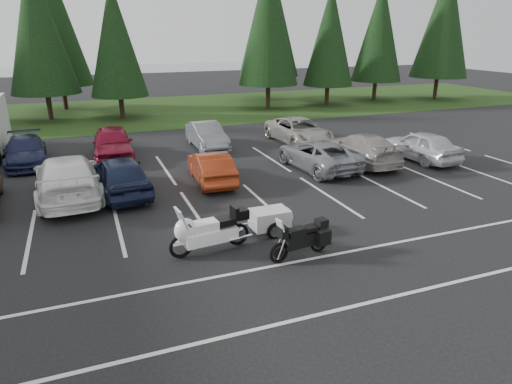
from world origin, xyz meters
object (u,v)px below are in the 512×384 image
(car_far_4, at_px, (299,131))
(touring_motorcycle, at_px, (210,227))
(car_near_4, at_px, (120,175))
(car_near_6, at_px, (318,155))
(car_far_3, at_px, (207,136))
(car_near_8, at_px, (421,145))
(car_far_1, at_px, (25,151))
(car_near_7, at_px, (361,148))
(car_far_2, at_px, (113,143))
(cargo_trailer, at_px, (270,221))
(car_near_5, at_px, (211,167))
(car_near_3, at_px, (67,177))
(adventure_motorcycle, at_px, (300,236))

(car_far_4, height_order, touring_motorcycle, touring_motorcycle)
(car_near_4, distance_m, car_near_6, 9.05)
(car_near_4, distance_m, car_far_3, 8.09)
(car_near_8, xyz_separation_m, car_far_1, (-18.55, 6.27, -0.08))
(car_far_1, bearing_deg, touring_motorcycle, -68.52)
(car_near_4, height_order, car_far_1, car_near_4)
(car_near_8, bearing_deg, car_near_7, -15.33)
(car_near_6, xyz_separation_m, car_near_8, (5.61, -0.48, 0.06))
(car_near_7, bearing_deg, car_near_8, 170.18)
(car_near_8, height_order, car_far_4, car_near_8)
(car_far_2, distance_m, cargo_trailer, 11.98)
(car_near_5, bearing_deg, car_far_2, -53.64)
(car_near_6, xyz_separation_m, cargo_trailer, (-4.92, -5.91, -0.28))
(car_near_8, height_order, car_far_3, car_near_8)
(car_near_7, distance_m, car_far_2, 12.51)
(car_near_5, xyz_separation_m, touring_motorcycle, (-1.83, -6.35, 0.11))
(car_near_7, bearing_deg, car_near_4, 3.63)
(car_near_6, height_order, car_far_3, car_far_3)
(car_far_2, xyz_separation_m, car_far_3, (5.07, 0.42, -0.11))
(car_near_3, distance_m, car_near_8, 16.59)
(car_near_4, height_order, car_far_2, car_far_2)
(car_near_3, distance_m, car_near_4, 1.96)
(car_near_5, distance_m, car_far_4, 8.50)
(car_near_3, bearing_deg, car_near_8, 176.11)
(adventure_motorcycle, bearing_deg, car_near_5, 85.22)
(car_near_3, bearing_deg, car_far_1, -73.93)
(car_near_5, xyz_separation_m, car_far_2, (-3.62, 5.55, 0.14))
(car_far_4, bearing_deg, car_near_6, -109.47)
(car_far_4, bearing_deg, car_near_4, -155.94)
(car_far_2, bearing_deg, car_far_4, 0.28)
(car_near_5, xyz_separation_m, car_near_6, (5.25, 0.16, 0.02))
(car_near_5, distance_m, car_near_6, 5.25)
(car_near_8, xyz_separation_m, car_far_4, (-4.12, 5.51, -0.03))
(car_near_4, distance_m, car_near_7, 11.54)
(car_near_3, height_order, car_far_3, car_near_3)
(car_far_1, bearing_deg, car_near_4, -61.62)
(car_far_1, height_order, adventure_motorcycle, adventure_motorcycle)
(cargo_trailer, xyz_separation_m, adventure_motorcycle, (0.15, -1.89, 0.27))
(car_near_3, distance_m, car_near_7, 13.47)
(car_near_4, xyz_separation_m, cargo_trailer, (4.12, -5.56, -0.39))
(car_near_3, xyz_separation_m, car_far_3, (7.18, 5.87, -0.14))
(car_far_3, distance_m, touring_motorcycle, 12.75)
(car_near_3, height_order, car_near_4, car_near_3)
(car_near_6, height_order, car_far_1, car_near_6)
(car_near_6, relative_size, car_near_8, 1.12)
(car_near_7, bearing_deg, car_near_5, 3.43)
(car_near_7, relative_size, car_far_4, 0.98)
(car_near_8, bearing_deg, car_far_2, -26.33)
(car_near_3, relative_size, car_near_8, 1.32)
(car_far_2, xyz_separation_m, adventure_motorcycle, (4.09, -13.19, -0.13))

